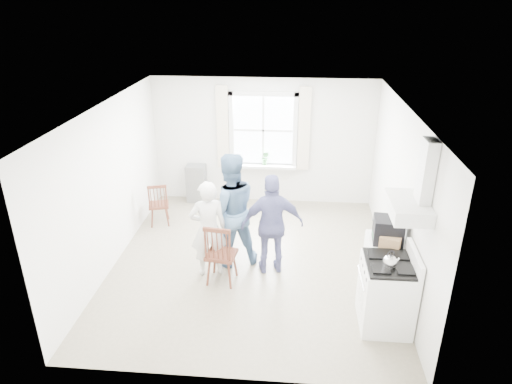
{
  "coord_description": "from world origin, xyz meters",
  "views": [
    {
      "loc": [
        0.62,
        -6.43,
        4.11
      ],
      "look_at": [
        0.05,
        0.2,
        1.19
      ],
      "focal_mm": 32.0,
      "sensor_mm": 36.0,
      "label": 1
    }
  ],
  "objects_px": {
    "gas_stove": "(387,293)",
    "person_mid": "(230,210)",
    "stereo_stack": "(388,230)",
    "person_left": "(208,229)",
    "low_cabinet": "(383,266)",
    "person_right": "(272,225)",
    "windsor_chair_a": "(158,200)",
    "windsor_chair_b": "(219,249)"
  },
  "relations": [
    {
      "from": "stereo_stack",
      "to": "windsor_chair_a",
      "type": "bearing_deg",
      "value": 154.28
    },
    {
      "from": "gas_stove",
      "to": "low_cabinet",
      "type": "relative_size",
      "value": 1.24
    },
    {
      "from": "gas_stove",
      "to": "person_right",
      "type": "xyz_separation_m",
      "value": [
        -1.57,
        1.15,
        0.34
      ]
    },
    {
      "from": "person_right",
      "to": "low_cabinet",
      "type": "bearing_deg",
      "value": 154.7
    },
    {
      "from": "windsor_chair_a",
      "to": "person_left",
      "type": "height_order",
      "value": "person_left"
    },
    {
      "from": "gas_stove",
      "to": "person_mid",
      "type": "relative_size",
      "value": 0.59
    },
    {
      "from": "low_cabinet",
      "to": "person_right",
      "type": "height_order",
      "value": "person_right"
    },
    {
      "from": "low_cabinet",
      "to": "windsor_chair_a",
      "type": "relative_size",
      "value": 1.04
    },
    {
      "from": "stereo_stack",
      "to": "person_right",
      "type": "bearing_deg",
      "value": 162.63
    },
    {
      "from": "stereo_stack",
      "to": "windsor_chair_a",
      "type": "relative_size",
      "value": 0.5
    },
    {
      "from": "stereo_stack",
      "to": "windsor_chair_b",
      "type": "relative_size",
      "value": 0.42
    },
    {
      "from": "windsor_chair_b",
      "to": "person_right",
      "type": "relative_size",
      "value": 0.62
    },
    {
      "from": "gas_stove",
      "to": "windsor_chair_a",
      "type": "height_order",
      "value": "gas_stove"
    },
    {
      "from": "stereo_stack",
      "to": "windsor_chair_b",
      "type": "xyz_separation_m",
      "value": [
        -2.4,
        0.05,
        -0.46
      ]
    },
    {
      "from": "windsor_chair_b",
      "to": "person_right",
      "type": "height_order",
      "value": "person_right"
    },
    {
      "from": "stereo_stack",
      "to": "person_left",
      "type": "height_order",
      "value": "person_left"
    },
    {
      "from": "windsor_chair_a",
      "to": "person_mid",
      "type": "height_order",
      "value": "person_mid"
    },
    {
      "from": "person_left",
      "to": "person_right",
      "type": "distance_m",
      "value": 0.99
    },
    {
      "from": "windsor_chair_b",
      "to": "person_mid",
      "type": "distance_m",
      "value": 0.74
    },
    {
      "from": "gas_stove",
      "to": "person_right",
      "type": "distance_m",
      "value": 1.97
    },
    {
      "from": "stereo_stack",
      "to": "person_mid",
      "type": "distance_m",
      "value": 2.43
    },
    {
      "from": "stereo_stack",
      "to": "person_right",
      "type": "xyz_separation_m",
      "value": [
        -1.63,
        0.51,
        -0.26
      ]
    },
    {
      "from": "low_cabinet",
      "to": "person_mid",
      "type": "xyz_separation_m",
      "value": [
        -2.33,
        0.65,
        0.5
      ]
    },
    {
      "from": "low_cabinet",
      "to": "person_right",
      "type": "distance_m",
      "value": 1.74
    },
    {
      "from": "low_cabinet",
      "to": "windsor_chair_b",
      "type": "distance_m",
      "value": 2.41
    },
    {
      "from": "windsor_chair_a",
      "to": "person_mid",
      "type": "xyz_separation_m",
      "value": [
        1.53,
        -1.14,
        0.42
      ]
    },
    {
      "from": "low_cabinet",
      "to": "stereo_stack",
      "type": "distance_m",
      "value": 0.63
    },
    {
      "from": "low_cabinet",
      "to": "person_left",
      "type": "bearing_deg",
      "value": 173.72
    },
    {
      "from": "gas_stove",
      "to": "person_mid",
      "type": "bearing_deg",
      "value": 149.18
    },
    {
      "from": "stereo_stack",
      "to": "windsor_chair_a",
      "type": "xyz_separation_m",
      "value": [
        -3.85,
        1.85,
        -0.55
      ]
    },
    {
      "from": "windsor_chair_b",
      "to": "person_mid",
      "type": "relative_size",
      "value": 0.54
    },
    {
      "from": "windsor_chair_b",
      "to": "stereo_stack",
      "type": "bearing_deg",
      "value": -1.14
    },
    {
      "from": "gas_stove",
      "to": "windsor_chair_b",
      "type": "distance_m",
      "value": 2.44
    },
    {
      "from": "gas_stove",
      "to": "windsor_chair_a",
      "type": "xyz_separation_m",
      "value": [
        -3.79,
        2.49,
        0.04
      ]
    },
    {
      "from": "gas_stove",
      "to": "person_left",
      "type": "height_order",
      "value": "person_left"
    },
    {
      "from": "person_left",
      "to": "stereo_stack",
      "type": "bearing_deg",
      "value": 155.19
    },
    {
      "from": "gas_stove",
      "to": "person_mid",
      "type": "distance_m",
      "value": 2.67
    },
    {
      "from": "low_cabinet",
      "to": "person_right",
      "type": "xyz_separation_m",
      "value": [
        -1.64,
        0.45,
        0.37
      ]
    },
    {
      "from": "low_cabinet",
      "to": "windsor_chair_a",
      "type": "xyz_separation_m",
      "value": [
        -3.85,
        1.79,
        0.08
      ]
    },
    {
      "from": "windsor_chair_a",
      "to": "person_right",
      "type": "relative_size",
      "value": 0.53
    },
    {
      "from": "person_left",
      "to": "low_cabinet",
      "type": "bearing_deg",
      "value": 156.62
    },
    {
      "from": "person_right",
      "to": "stereo_stack",
      "type": "bearing_deg",
      "value": 152.53
    }
  ]
}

